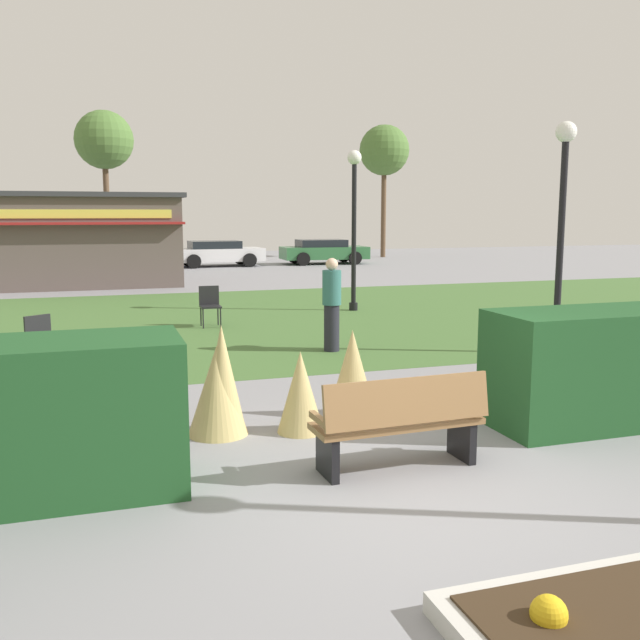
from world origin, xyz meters
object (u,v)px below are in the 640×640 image
object	(u,v)px
lamppost_mid	(562,209)
food_kiosk	(73,239)
park_bench	(401,422)
cafe_chair_west	(42,338)
parked_car_east_slot	(323,251)
tree_right_bg	(384,151)
tree_left_bg	(104,141)
lamppost_far	(354,210)
cafe_chair_east	(210,303)
person_strolling	(332,304)
parked_car_center_slot	(217,253)
parked_car_west_slot	(109,255)

from	to	relation	value
lamppost_mid	food_kiosk	xyz separation A→B (m)	(-8.52, 15.62, -0.96)
park_bench	cafe_chair_west	size ratio (longest dim) A/B	1.93
parked_car_east_slot	cafe_chair_west	bearing A→B (deg)	-118.63
parked_car_east_slot	tree_right_bg	size ratio (longest dim) A/B	0.58
tree_left_bg	tree_right_bg	bearing A→B (deg)	3.56
lamppost_far	cafe_chair_east	xyz separation A→B (m)	(-3.92, -1.43, -2.02)
lamppost_mid	person_strolling	distance (m)	4.35
lamppost_mid	parked_car_center_slot	distance (m)	22.60
food_kiosk	person_strolling	world-z (taller)	food_kiosk
cafe_chair_east	person_strolling	world-z (taller)	person_strolling
parked_car_west_slot	tree_right_bg	xyz separation A→B (m)	(15.09, 4.20, 5.27)
food_kiosk	parked_car_center_slot	size ratio (longest dim) A/B	1.73
person_strolling	tree_left_bg	bearing A→B (deg)	-142.44
cafe_chair_east	parked_car_center_slot	xyz separation A→B (m)	(3.08, 17.53, 0.12)
parked_car_west_slot	tree_left_bg	size ratio (longest dim) A/B	0.59
lamppost_far	parked_car_west_slot	world-z (taller)	lamppost_far
park_bench	parked_car_west_slot	xyz separation A→B (m)	(-2.17, 26.84, 0.16)
park_bench	food_kiosk	distance (m)	20.39
park_bench	lamppost_far	world-z (taller)	lamppost_far
cafe_chair_west	lamppost_mid	bearing A→B (deg)	-8.02
lamppost_mid	parked_car_east_slot	distance (m)	22.68
parked_car_east_slot	person_strolling	bearing A→B (deg)	-107.66
lamppost_mid	tree_right_bg	distance (m)	27.95
food_kiosk	person_strolling	bearing A→B (deg)	-71.51
parked_car_center_slot	parked_car_east_slot	size ratio (longest dim) A/B	1.00
parked_car_center_slot	food_kiosk	bearing A→B (deg)	-132.34
lamppost_mid	lamppost_far	xyz separation A→B (m)	(-1.51, 6.30, 0.00)
cafe_chair_east	parked_car_east_slot	distance (m)	19.43
parked_car_center_slot	parked_car_west_slot	bearing A→B (deg)	-179.98
lamppost_mid	food_kiosk	world-z (taller)	lamppost_mid
cafe_chair_west	tree_right_bg	world-z (taller)	tree_right_bg
cafe_chair_west	cafe_chair_east	xyz separation A→B (m)	(3.21, 3.65, 0.00)
food_kiosk	parked_car_west_slot	xyz separation A→B (m)	(1.32, 6.78, -0.95)
lamppost_mid	person_strolling	bearing A→B (deg)	159.77
food_kiosk	cafe_chair_west	distance (m)	14.44
lamppost_far	cafe_chair_east	bearing A→B (deg)	-159.93
cafe_chair_east	parked_car_east_slot	bearing A→B (deg)	64.53
lamppost_far	food_kiosk	xyz separation A→B (m)	(-7.02, 9.32, -0.96)
parked_car_center_slot	tree_right_bg	size ratio (longest dim) A/B	0.58
lamppost_far	food_kiosk	bearing A→B (deg)	126.97
lamppost_far	food_kiosk	size ratio (longest dim) A/B	0.55
food_kiosk	parked_car_center_slot	xyz separation A→B (m)	(6.18, 6.78, -0.95)
park_bench	parked_car_west_slot	distance (m)	26.92
lamppost_mid	person_strolling	size ratio (longest dim) A/B	2.39
park_bench	tree_right_bg	bearing A→B (deg)	67.41
park_bench	person_strolling	bearing A→B (deg)	77.70
lamppost_far	parked_car_east_slot	size ratio (longest dim) A/B	0.95
lamppost_mid	parked_car_west_slot	distance (m)	23.61
lamppost_mid	person_strolling	xyz separation A→B (m)	(-3.76, 1.39, -1.69)
lamppost_far	tree_left_bg	xyz separation A→B (m)	(-5.65, 19.37, 3.38)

